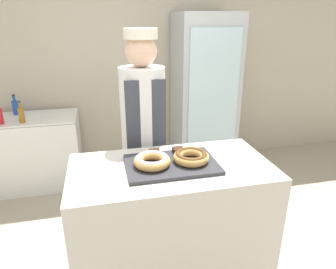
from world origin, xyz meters
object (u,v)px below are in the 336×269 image
Objects in this scene: donut_chocolate_glaze at (191,156)px; bottle_amber at (21,114)px; brownie_back_right at (178,150)px; bottle_blue at (15,107)px; serving_tray at (171,164)px; baker_person at (144,137)px; beverage_fridge at (204,96)px; donut_light_glaze at (152,160)px; brownie_back_left at (155,152)px; chest_freezer at (38,151)px.

bottle_amber reaches higher than donut_chocolate_glaze.
brownie_back_right is 2.29m from bottle_blue.
bottle_blue is (-1.49, 1.93, -0.11)m from donut_chocolate_glaze.
bottle_blue is at bearing 125.41° from serving_tray.
baker_person is 1.85m from bottle_blue.
bottle_blue is (-2.21, 0.16, -0.04)m from beverage_fridge.
beverage_fridge reaches higher than donut_light_glaze.
bottle_blue is (-1.28, 1.77, -0.09)m from brownie_back_left.
baker_person reaches higher than serving_tray.
chest_freezer is 4.09× the size of bottle_blue.
baker_person is at bearing -47.91° from chest_freezer.
serving_tray is 0.17m from brownie_back_left.
brownie_back_left is 1.00× the size of brownie_back_right.
donut_chocolate_glaze is 1.00× the size of bottle_amber.
serving_tray is at bearing -52.15° from bottle_amber.
brownie_back_right is 0.47m from baker_person.
donut_chocolate_glaze is (0.26, 0.00, 0.00)m from donut_light_glaze.
bottle_blue is at bearing 133.37° from baker_person.
chest_freezer is at bearing 120.38° from donut_light_glaze.
bottle_amber is (-2.08, -0.17, -0.04)m from beverage_fridge.
baker_person is at bearing 112.41° from brownie_back_right.
brownie_back_left is 0.04× the size of baker_person.
baker_person is at bearing -128.35° from beverage_fridge.
bottle_amber is at bearing 127.85° from serving_tray.
serving_tray is 0.17m from brownie_back_right.
beverage_fridge reaches higher than brownie_back_right.
donut_chocolate_glaze is 2.10m from bottle_amber.
brownie_back_left is (0.04, 0.16, -0.02)m from donut_light_glaze.
brownie_back_right is 1.78m from beverage_fridge.
donut_chocolate_glaze is at bearing -52.28° from bottle_blue.
donut_light_glaze reaches higher than brownie_back_right.
brownie_back_right is 1.96m from bottle_amber.
brownie_back_left is 0.43m from baker_person.
brownie_back_right is at bearing -67.59° from baker_person.
donut_chocolate_glaze is 2.44m from bottle_blue.
donut_chocolate_glaze reaches higher than brownie_back_left.
donut_chocolate_glaze is at bearing -36.40° from brownie_back_left.
donut_light_glaze is at bearing -118.77° from beverage_fridge.
bottle_amber reaches higher than donut_light_glaze.
donut_chocolate_glaze is at bearing -112.02° from beverage_fridge.
brownie_back_left is (-0.21, 0.16, -0.02)m from donut_chocolate_glaze.
donut_light_glaze is 0.26m from brownie_back_right.
donut_chocolate_glaze is at bearing -49.56° from bottle_amber.
chest_freezer is at bearing 123.51° from serving_tray.
chest_freezer is at bearing 123.83° from brownie_back_left.
bottle_blue reaches higher than brownie_back_right.
bottle_blue reaches higher than serving_tray.
serving_tray is 0.14m from donut_light_glaze.
brownie_back_right is 0.04× the size of baker_person.
bottle_amber is at bearing -68.65° from bottle_blue.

